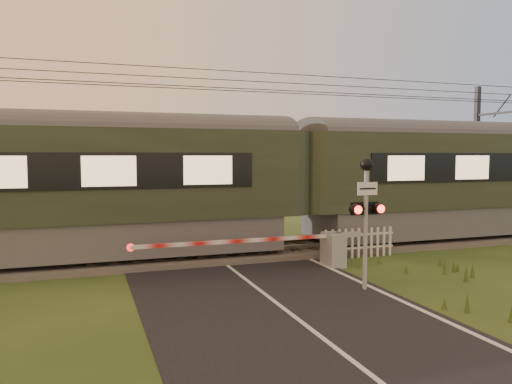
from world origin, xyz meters
name	(u,v)px	position (x,y,z in m)	size (l,w,h in m)	color
ground	(290,314)	(0.00, 0.00, 0.00)	(160.00, 160.00, 0.00)	#223A16
road	(295,317)	(0.02, -0.23, 0.01)	(6.00, 140.00, 0.03)	black
track_bed	(213,254)	(0.00, 6.50, 0.07)	(140.00, 3.40, 0.39)	#47423D
overhead_wires	(212,82)	(0.00, 6.50, 5.72)	(120.00, 0.62, 0.62)	black
train	(294,181)	(2.90, 6.50, 2.45)	(46.46, 3.20, 4.34)	slate
boom_gate	(322,248)	(2.65, 3.78, 0.57)	(6.95, 0.78, 1.03)	gray
crossing_signal	(366,200)	(2.50, 1.15, 2.25)	(0.83, 0.35, 3.27)	gray
picket_fence	(359,243)	(4.38, 4.60, 0.49)	(2.62, 0.08, 0.97)	silver
catenary_mast	(477,155)	(12.93, 8.72, 3.35)	(0.20, 2.45, 6.43)	#2D2D30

